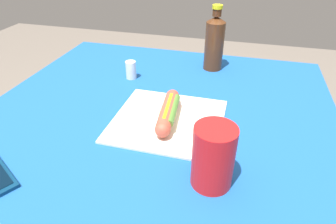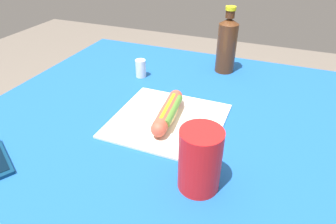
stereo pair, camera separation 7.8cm
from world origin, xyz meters
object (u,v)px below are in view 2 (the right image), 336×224
at_px(soda_bottle, 227,44).
at_px(drinking_cup, 200,160).
at_px(salt_shaker, 141,68).
at_px(hot_dog, 168,112).

distance_m(soda_bottle, drinking_cup, 0.58).
bearing_deg(salt_shaker, hot_dog, 40.61).
height_order(hot_dog, salt_shaker, salt_shaker).
xyz_separation_m(hot_dog, salt_shaker, (-0.23, -0.19, 0.00)).
height_order(hot_dog, drinking_cup, drinking_cup).
xyz_separation_m(soda_bottle, salt_shaker, (0.16, -0.26, -0.07)).
bearing_deg(hot_dog, soda_bottle, 169.76).
bearing_deg(hot_dog, drinking_cup, 36.45).
xyz_separation_m(soda_bottle, drinking_cup, (0.58, 0.07, -0.03)).
height_order(soda_bottle, salt_shaker, soda_bottle).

